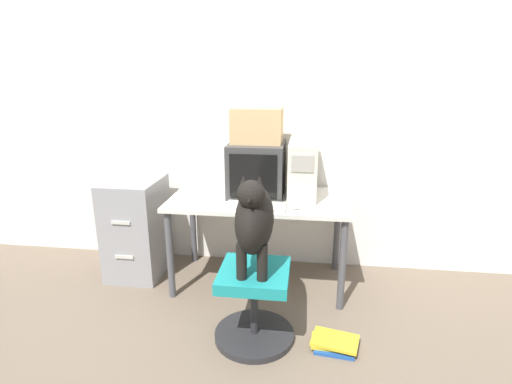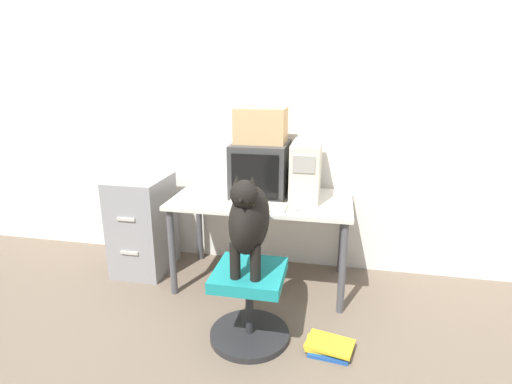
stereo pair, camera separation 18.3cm
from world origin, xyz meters
TOP-DOWN VIEW (x-y plane):
  - ground_plane at (0.00, 0.00)m, footprint 12.00×12.00m
  - wall_back at (0.00, 0.76)m, footprint 8.00×0.05m
  - desk at (0.00, 0.35)m, footprint 1.33×0.70m
  - crt_monitor at (-0.03, 0.45)m, footprint 0.41×0.46m
  - pc_tower at (0.32, 0.43)m, footprint 0.21×0.45m
  - keyboard at (0.01, 0.11)m, footprint 0.42×0.18m
  - computer_mouse at (0.28, 0.12)m, footprint 0.07×0.04m
  - office_chair at (0.06, -0.35)m, footprint 0.50×0.50m
  - dog at (0.06, -0.35)m, footprint 0.22×0.48m
  - filing_cabinet at (-1.00, 0.38)m, footprint 0.41×0.51m
  - cardboard_box at (-0.03, 0.45)m, footprint 0.37×0.26m
  - book_stack_floor at (0.55, -0.38)m, footprint 0.31×0.24m

SIDE VIEW (x-z plane):
  - ground_plane at x=0.00m, z-range 0.00..0.00m
  - book_stack_floor at x=0.55m, z-range 0.00..0.06m
  - office_chair at x=0.06m, z-range 0.01..0.49m
  - filing_cabinet at x=-1.00m, z-range 0.00..0.80m
  - desk at x=0.00m, z-range 0.27..0.97m
  - keyboard at x=0.01m, z-range 0.70..0.73m
  - computer_mouse at x=0.28m, z-range 0.70..0.73m
  - dog at x=0.06m, z-range 0.50..1.10m
  - crt_monitor at x=-0.03m, z-range 0.70..1.10m
  - pc_tower at x=0.32m, z-range 0.70..1.12m
  - cardboard_box at x=-0.03m, z-range 1.10..1.36m
  - wall_back at x=0.00m, z-range 0.00..2.60m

